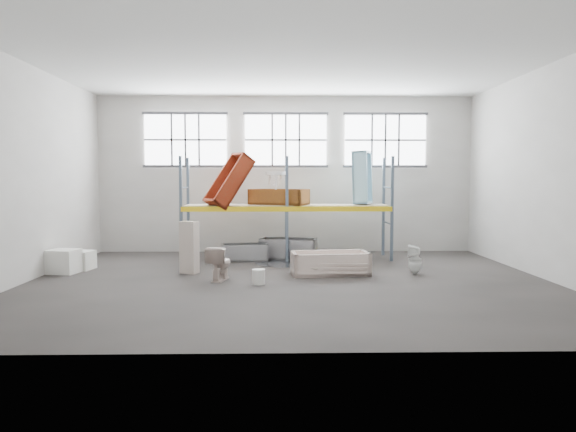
{
  "coord_description": "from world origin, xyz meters",
  "views": [
    {
      "loc": [
        -0.28,
        -11.88,
        2.34
      ],
      "look_at": [
        0.0,
        1.5,
        1.4
      ],
      "focal_mm": 32.54,
      "sensor_mm": 36.0,
      "label": 1
    }
  ],
  "objects_px": {
    "bucket": "(259,277)",
    "carton_near": "(64,261)",
    "bathtub_beige": "(330,263)",
    "cistern_tall": "(189,247)",
    "rust_tub_flat": "(279,197)",
    "steel_tub_left": "(245,252)",
    "blue_tub_upright": "(362,178)",
    "toilet_white": "(415,260)",
    "steel_tub_right": "(288,249)",
    "toilet_beige": "(220,263)"
  },
  "relations": [
    {
      "from": "cistern_tall",
      "to": "bucket",
      "type": "relative_size",
      "value": 3.86
    },
    {
      "from": "bathtub_beige",
      "to": "steel_tub_left",
      "type": "xyz_separation_m",
      "value": [
        -2.24,
        2.21,
        -0.03
      ]
    },
    {
      "from": "toilet_beige",
      "to": "blue_tub_upright",
      "type": "xyz_separation_m",
      "value": [
        3.86,
        3.42,
        2.0
      ]
    },
    {
      "from": "toilet_white",
      "to": "bucket",
      "type": "relative_size",
      "value": 2.14
    },
    {
      "from": "toilet_beige",
      "to": "toilet_white",
      "type": "relative_size",
      "value": 1.11
    },
    {
      "from": "steel_tub_left",
      "to": "blue_tub_upright",
      "type": "distance_m",
      "value": 4.11
    },
    {
      "from": "bathtub_beige",
      "to": "toilet_beige",
      "type": "distance_m",
      "value": 2.73
    },
    {
      "from": "bucket",
      "to": "carton_near",
      "type": "distance_m",
      "value": 5.14
    },
    {
      "from": "bathtub_beige",
      "to": "steel_tub_right",
      "type": "distance_m",
      "value": 2.75
    },
    {
      "from": "carton_near",
      "to": "steel_tub_right",
      "type": "bearing_deg",
      "value": 21.8
    },
    {
      "from": "toilet_beige",
      "to": "blue_tub_upright",
      "type": "relative_size",
      "value": 0.52
    },
    {
      "from": "bathtub_beige",
      "to": "carton_near",
      "type": "bearing_deg",
      "value": 172.04
    },
    {
      "from": "toilet_white",
      "to": "steel_tub_left",
      "type": "xyz_separation_m",
      "value": [
        -4.34,
        2.24,
        -0.12
      ]
    },
    {
      "from": "toilet_beige",
      "to": "carton_near",
      "type": "height_order",
      "value": "toilet_beige"
    },
    {
      "from": "steel_tub_left",
      "to": "cistern_tall",
      "type": "bearing_deg",
      "value": -122.4
    },
    {
      "from": "toilet_white",
      "to": "carton_near",
      "type": "relative_size",
      "value": 1.04
    },
    {
      "from": "rust_tub_flat",
      "to": "toilet_beige",
      "type": "bearing_deg",
      "value": -112.05
    },
    {
      "from": "toilet_beige",
      "to": "rust_tub_flat",
      "type": "height_order",
      "value": "rust_tub_flat"
    },
    {
      "from": "rust_tub_flat",
      "to": "bucket",
      "type": "distance_m",
      "value": 4.28
    },
    {
      "from": "steel_tub_right",
      "to": "carton_near",
      "type": "relative_size",
      "value": 2.37
    },
    {
      "from": "steel_tub_left",
      "to": "bathtub_beige",
      "type": "bearing_deg",
      "value": -44.67
    },
    {
      "from": "rust_tub_flat",
      "to": "bucket",
      "type": "relative_size",
      "value": 4.98
    },
    {
      "from": "bathtub_beige",
      "to": "toilet_beige",
      "type": "height_order",
      "value": "toilet_beige"
    },
    {
      "from": "steel_tub_right",
      "to": "blue_tub_upright",
      "type": "height_order",
      "value": "blue_tub_upright"
    },
    {
      "from": "blue_tub_upright",
      "to": "steel_tub_right",
      "type": "bearing_deg",
      "value": -175.94
    },
    {
      "from": "bucket",
      "to": "carton_near",
      "type": "height_order",
      "value": "carton_near"
    },
    {
      "from": "toilet_beige",
      "to": "cistern_tall",
      "type": "distance_m",
      "value": 1.29
    },
    {
      "from": "cistern_tall",
      "to": "steel_tub_left",
      "type": "distance_m",
      "value": 2.38
    },
    {
      "from": "cistern_tall",
      "to": "blue_tub_upright",
      "type": "height_order",
      "value": "blue_tub_upright"
    },
    {
      "from": "toilet_beige",
      "to": "steel_tub_right",
      "type": "relative_size",
      "value": 0.49
    },
    {
      "from": "bathtub_beige",
      "to": "blue_tub_upright",
      "type": "relative_size",
      "value": 1.22
    },
    {
      "from": "toilet_white",
      "to": "rust_tub_flat",
      "type": "height_order",
      "value": "rust_tub_flat"
    },
    {
      "from": "steel_tub_left",
      "to": "steel_tub_right",
      "type": "height_order",
      "value": "steel_tub_right"
    },
    {
      "from": "blue_tub_upright",
      "to": "bathtub_beige",
      "type": "bearing_deg",
      "value": -114.18
    },
    {
      "from": "steel_tub_right",
      "to": "toilet_white",
      "type": "bearing_deg",
      "value": -40.25
    },
    {
      "from": "cistern_tall",
      "to": "blue_tub_upright",
      "type": "distance_m",
      "value": 5.62
    },
    {
      "from": "steel_tub_left",
      "to": "toilet_beige",
      "type": "bearing_deg",
      "value": -97.83
    },
    {
      "from": "rust_tub_flat",
      "to": "bucket",
      "type": "height_order",
      "value": "rust_tub_flat"
    },
    {
      "from": "bathtub_beige",
      "to": "rust_tub_flat",
      "type": "xyz_separation_m",
      "value": [
        -1.25,
        2.73,
        1.54
      ]
    },
    {
      "from": "steel_tub_right",
      "to": "bucket",
      "type": "distance_m",
      "value": 3.84
    },
    {
      "from": "steel_tub_right",
      "to": "blue_tub_upright",
      "type": "relative_size",
      "value": 1.06
    },
    {
      "from": "toilet_white",
      "to": "steel_tub_right",
      "type": "xyz_separation_m",
      "value": [
        -3.07,
        2.6,
        -0.06
      ]
    },
    {
      "from": "rust_tub_flat",
      "to": "blue_tub_upright",
      "type": "bearing_deg",
      "value": -0.01
    },
    {
      "from": "toilet_beige",
      "to": "cistern_tall",
      "type": "bearing_deg",
      "value": -33.67
    },
    {
      "from": "toilet_white",
      "to": "carton_near",
      "type": "xyz_separation_m",
      "value": [
        -8.74,
        0.33,
        -0.06
      ]
    },
    {
      "from": "steel_tub_left",
      "to": "bucket",
      "type": "bearing_deg",
      "value": -81.33
    },
    {
      "from": "bathtub_beige",
      "to": "rust_tub_flat",
      "type": "bearing_deg",
      "value": 109.28
    },
    {
      "from": "bathtub_beige",
      "to": "bucket",
      "type": "bearing_deg",
      "value": -150.7
    },
    {
      "from": "bathtub_beige",
      "to": "cistern_tall",
      "type": "relative_size",
      "value": 1.45
    },
    {
      "from": "toilet_beige",
      "to": "steel_tub_right",
      "type": "distance_m",
      "value": 3.67
    }
  ]
}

